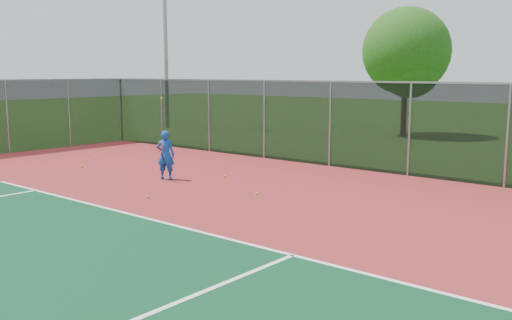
# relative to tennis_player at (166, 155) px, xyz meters

# --- Properties ---
(ground) EXTENTS (120.00, 120.00, 0.00)m
(ground) POSITION_rel_tennis_player_xyz_m (5.50, -6.53, -0.79)
(ground) COLOR #285217
(ground) RESTS_ON ground
(court_apron) EXTENTS (30.00, 20.00, 0.02)m
(court_apron) POSITION_rel_tennis_player_xyz_m (5.50, -4.53, -0.78)
(court_apron) COLOR maroon
(court_apron) RESTS_ON ground
(fence_back) EXTENTS (30.00, 0.06, 3.03)m
(fence_back) POSITION_rel_tennis_player_xyz_m (5.50, 5.47, 0.77)
(fence_back) COLOR black
(fence_back) RESTS_ON court_apron
(tennis_player) EXTENTS (0.67, 0.71, 2.55)m
(tennis_player) POSITION_rel_tennis_player_xyz_m (0.00, 0.00, 0.00)
(tennis_player) COLOR #124AAD
(tennis_player) RESTS_ON court_apron
(practice_ball_0) EXTENTS (0.07, 0.07, 0.07)m
(practice_ball_0) POSITION_rel_tennis_player_xyz_m (-5.46, 1.15, -0.74)
(practice_ball_0) COLOR #B1CA17
(practice_ball_0) RESTS_ON court_apron
(practice_ball_1) EXTENTS (0.07, 0.07, 0.07)m
(practice_ball_1) POSITION_rel_tennis_player_xyz_m (-3.99, -0.41, -0.74)
(practice_ball_1) COLOR #B1CA17
(practice_ball_1) RESTS_ON court_apron
(practice_ball_2) EXTENTS (0.07, 0.07, 0.07)m
(practice_ball_2) POSITION_rel_tennis_player_xyz_m (3.65, 0.06, -0.74)
(practice_ball_2) COLOR #B1CA17
(practice_ball_2) RESTS_ON court_apron
(practice_ball_3) EXTENTS (0.07, 0.07, 0.07)m
(practice_ball_3) POSITION_rel_tennis_player_xyz_m (1.17, 1.43, -0.74)
(practice_ball_3) COLOR #B1CA17
(practice_ball_3) RESTS_ON court_apron
(practice_ball_4) EXTENTS (0.07, 0.07, 0.07)m
(practice_ball_4) POSITION_rel_tennis_player_xyz_m (1.68, -2.11, -0.74)
(practice_ball_4) COLOR #B1CA17
(practice_ball_4) RESTS_ON court_apron
(floodlight_nw) EXTENTS (0.90, 0.40, 12.65)m
(floodlight_nw) POSITION_rel_tennis_player_xyz_m (-12.99, 11.46, 6.31)
(floodlight_nw) COLOR gray
(floodlight_nw) RESTS_ON ground
(tree_back_left) EXTENTS (4.58, 4.58, 6.73)m
(tree_back_left) POSITION_rel_tennis_player_xyz_m (0.07, 16.58, 3.43)
(tree_back_left) COLOR #362413
(tree_back_left) RESTS_ON ground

